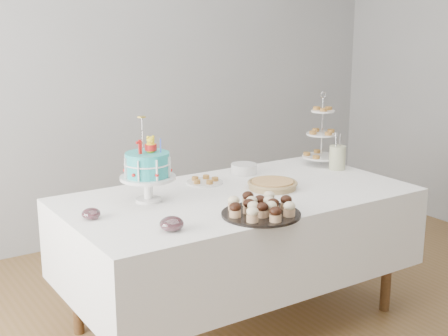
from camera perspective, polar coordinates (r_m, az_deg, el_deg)
walls at (r=3.08m, az=4.54°, el=6.71°), size 5.04×4.04×2.70m
table at (r=3.51m, az=1.28°, el=-5.92°), size 1.92×1.02×0.77m
birthday_cake at (r=3.29m, az=-6.96°, el=-1.00°), size 0.29×0.29×0.45m
cupcake_tray at (r=3.07m, az=3.41°, el=-3.57°), size 0.39×0.39×0.09m
pie at (r=3.54m, az=4.45°, el=-1.48°), size 0.28×0.28×0.05m
tiered_stand at (r=4.10m, az=8.94°, el=3.05°), size 0.25×0.25×0.48m
plate_stack at (r=3.85m, az=1.83°, el=-0.08°), size 0.16×0.16×0.06m
pastry_plate at (r=3.65m, az=-1.78°, el=-1.18°), size 0.21×0.21×0.03m
jam_bowl_a at (r=2.87m, az=-4.80°, el=-5.12°), size 0.11×0.11×0.07m
jam_bowl_b at (r=3.08m, az=-12.05°, el=-4.13°), size 0.09×0.09×0.05m
utensil_pitcher at (r=4.02m, az=10.33°, el=1.03°), size 0.11×0.10×0.23m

